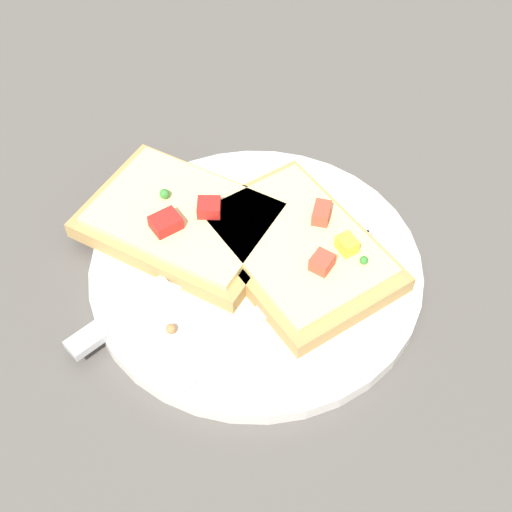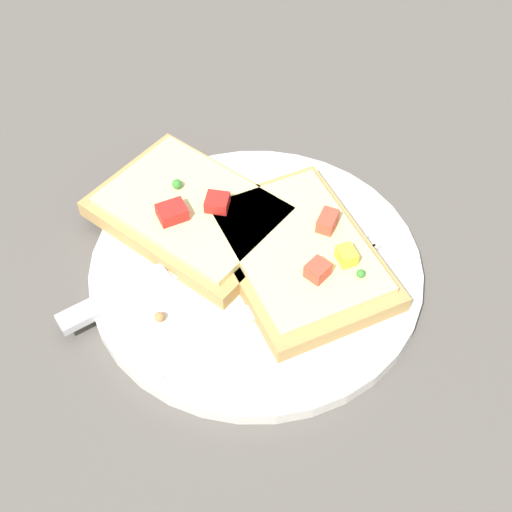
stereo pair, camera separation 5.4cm
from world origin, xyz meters
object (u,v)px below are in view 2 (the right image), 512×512
Objects in this scene: pizza_slice_main at (298,250)px; knife at (177,267)px; fork at (282,294)px; pizza_slice_corner at (193,212)px; plate at (256,269)px.

knife is at bearing 72.05° from pizza_slice_main.
pizza_slice_corner is at bearing 95.33° from fork.
plate is 0.04m from fork.
pizza_slice_corner is at bearing -47.98° from plate.
pizza_slice_main is 0.09m from pizza_slice_corner.
fork is 1.02× the size of pizza_slice_main.
knife is 1.16× the size of pizza_slice_corner.
pizza_slice_main reaches higher than pizza_slice_corner.
fork is 0.08m from knife.
knife reaches higher than fork.
knife reaches higher than plate.
plate is 1.40× the size of pizza_slice_corner.
pizza_slice_main is at bearing -26.96° from knife.
fork is at bearing 171.10° from pizza_slice_corner.
knife is 1.19× the size of pizza_slice_main.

